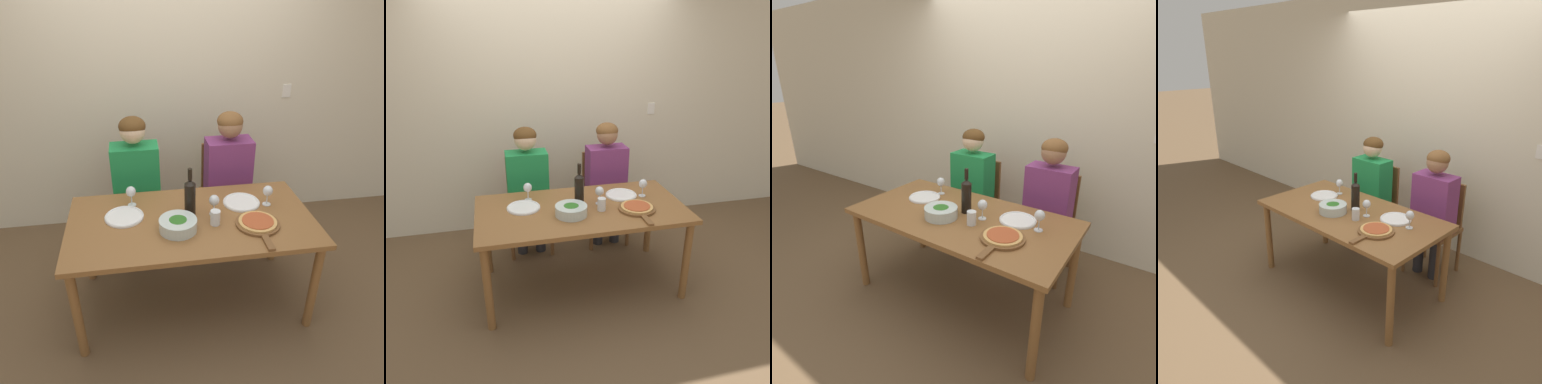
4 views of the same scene
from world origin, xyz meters
The scene contains 16 objects.
ground_plane centered at (0.00, 0.00, 0.00)m, with size 40.00×40.00×0.00m, color brown.
back_wall centered at (0.00, 1.27, 1.35)m, with size 10.00×0.06×2.70m.
dining_table centered at (0.00, 0.00, 0.66)m, with size 1.66×0.86×0.73m.
chair_left centered at (-0.35, 0.78, 0.50)m, with size 0.42×0.42×0.91m.
chair_right centered at (0.42, 0.78, 0.50)m, with size 0.42×0.42×0.91m.
person_woman centered at (-0.35, 0.67, 0.75)m, with size 0.47×0.51×1.25m.
person_man centered at (0.42, 0.67, 0.75)m, with size 0.47×0.51×1.25m.
wine_bottle centered at (0.00, 0.06, 0.87)m, with size 0.08×0.08×0.35m.
broccoli_bowl centered at (-0.11, -0.11, 0.78)m, with size 0.25×0.25×0.09m.
dinner_plate_left centered at (-0.45, 0.09, 0.74)m, with size 0.26×0.26×0.02m.
dinner_plate_right centered at (0.39, 0.15, 0.74)m, with size 0.26×0.26×0.02m.
pizza_on_board centered at (0.42, -0.15, 0.75)m, with size 0.29×0.43×0.04m.
wine_glass_left centered at (-0.39, 0.25, 0.84)m, with size 0.07×0.07×0.15m.
wine_glass_right centered at (0.56, 0.10, 0.84)m, with size 0.07×0.07×0.15m.
wine_glass_centre centered at (0.16, 0.03, 0.84)m, with size 0.07×0.07×0.15m.
water_tumbler centered at (0.14, -0.08, 0.79)m, with size 0.07×0.07×0.10m.
Camera 1 is at (-0.33, -2.09, 2.13)m, focal length 35.00 mm.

